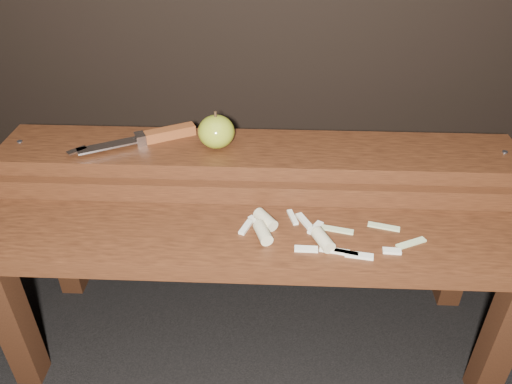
{
  "coord_description": "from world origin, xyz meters",
  "views": [
    {
      "loc": [
        0.04,
        -0.83,
        1.07
      ],
      "look_at": [
        0.0,
        0.06,
        0.45
      ],
      "focal_mm": 35.0,
      "sensor_mm": 36.0,
      "label": 1
    }
  ],
  "objects_px": {
    "bench_front_tier": "(253,263)",
    "knife": "(154,136)",
    "bench_rear_tier": "(258,179)",
    "apple": "(216,132)"
  },
  "relations": [
    {
      "from": "bench_front_tier",
      "to": "knife",
      "type": "distance_m",
      "value": 0.39
    },
    {
      "from": "bench_front_tier",
      "to": "knife",
      "type": "bearing_deg",
      "value": 134.23
    },
    {
      "from": "bench_front_tier",
      "to": "bench_rear_tier",
      "type": "bearing_deg",
      "value": 90.0
    },
    {
      "from": "bench_front_tier",
      "to": "knife",
      "type": "height_order",
      "value": "knife"
    },
    {
      "from": "bench_front_tier",
      "to": "apple",
      "type": "bearing_deg",
      "value": 112.38
    },
    {
      "from": "bench_front_tier",
      "to": "bench_rear_tier",
      "type": "distance_m",
      "value": 0.23
    },
    {
      "from": "bench_rear_tier",
      "to": "knife",
      "type": "height_order",
      "value": "knife"
    },
    {
      "from": "bench_rear_tier",
      "to": "bench_front_tier",
      "type": "bearing_deg",
      "value": -90.0
    },
    {
      "from": "bench_rear_tier",
      "to": "knife",
      "type": "bearing_deg",
      "value": 174.24
    },
    {
      "from": "apple",
      "to": "knife",
      "type": "bearing_deg",
      "value": 172.24
    }
  ]
}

